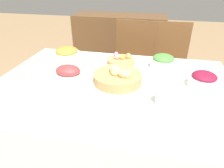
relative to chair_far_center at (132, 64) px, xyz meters
name	(u,v)px	position (x,y,z in m)	size (l,w,h in m)	color
ground_plane	(113,162)	(-0.02, -0.89, -0.51)	(12.00, 12.00, 0.00)	#937551
dining_table	(113,127)	(-0.02, -0.89, -0.14)	(1.54, 1.07, 0.74)	silver
chair_far_center	(132,64)	(0.00, 0.00, 0.00)	(0.46, 0.46, 0.95)	brown
chair_far_right	(166,67)	(0.37, 0.00, 0.00)	(0.43, 0.43, 0.95)	brown
sideboard	(119,45)	(-0.28, 0.81, -0.08)	(1.27, 0.44, 0.87)	brown
bread_basket	(118,77)	(0.01, -0.87, 0.27)	(0.31, 0.31, 0.11)	#AD8451
egg_basket	(121,60)	(-0.03, -0.55, 0.26)	(0.22, 0.22, 0.08)	#AD8451
ham_platter	(68,71)	(-0.35, -0.83, 0.26)	(0.27, 0.19, 0.08)	white
beet_salad_bowl	(203,80)	(0.53, -0.82, 0.28)	(0.17, 0.17, 0.10)	white
green_salad_bowl	(163,62)	(0.29, -0.58, 0.28)	(0.18, 0.18, 0.11)	white
carrot_bowl	(67,53)	(-0.49, -0.53, 0.28)	(0.22, 0.22, 0.09)	white
dinner_plate	(109,115)	(0.03, -1.22, 0.24)	(0.28, 0.28, 0.01)	white
fork	(78,111)	(-0.14, -1.22, 0.24)	(0.02, 0.18, 0.00)	silver
knife	(141,119)	(0.19, -1.22, 0.24)	(0.02, 0.18, 0.00)	silver
spoon	(148,120)	(0.22, -1.22, 0.24)	(0.02, 0.18, 0.00)	silver
drinking_cup	(163,97)	(0.29, -1.06, 0.28)	(0.08, 0.08, 0.09)	silver
butter_dish	(64,88)	(-0.29, -1.04, 0.25)	(0.13, 0.08, 0.03)	white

